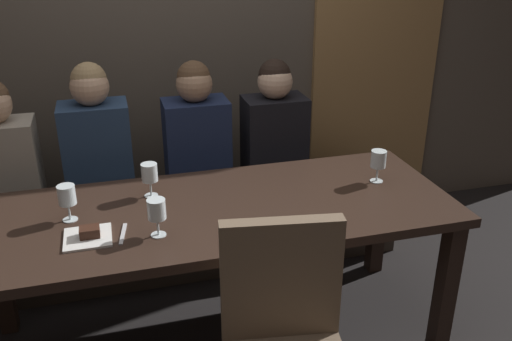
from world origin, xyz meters
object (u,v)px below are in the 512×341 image
object	(u,v)px
chair_near_side	(285,339)
diner_near_end	(274,130)
wine_glass_far_right	(378,161)
fork_on_table	(123,234)
diner_bearded	(97,143)
diner_far_end	(197,135)
diner_redhead	(2,157)
wine_glass_center_front	(157,210)
wine_glass_center_back	(150,174)
dining_table	(216,224)
wine_glass_end_right	(67,197)
banquette_bench	(194,231)
dessert_plate	(89,235)

from	to	relation	value
chair_near_side	diner_near_end	world-z (taller)	diner_near_end
chair_near_side	wine_glass_far_right	xyz separation A→B (m)	(0.74, 0.78, 0.29)
wine_glass_far_right	fork_on_table	world-z (taller)	wine_glass_far_right
diner_bearded	diner_far_end	distance (m)	0.55
diner_redhead	diner_bearded	distance (m)	0.48
wine_glass_center_front	wine_glass_far_right	world-z (taller)	same
diner_bearded	wine_glass_far_right	bearing A→B (deg)	-26.24
diner_redhead	wine_glass_center_back	bearing A→B (deg)	-35.46
dining_table	wine_glass_end_right	size ratio (longest dim) A/B	13.41
diner_bearded	fork_on_table	bearing A→B (deg)	-84.32
dining_table	chair_near_side	bearing A→B (deg)	-82.26
dining_table	chair_near_side	size ratio (longest dim) A/B	2.24
chair_near_side	wine_glass_end_right	distance (m)	1.10
wine_glass_end_right	wine_glass_far_right	bearing A→B (deg)	0.28
diner_far_end	wine_glass_end_right	size ratio (longest dim) A/B	4.90
diner_bearded	diner_far_end	bearing A→B (deg)	0.27
banquette_bench	fork_on_table	world-z (taller)	fork_on_table
banquette_bench	diner_redhead	world-z (taller)	diner_redhead
wine_glass_center_back	wine_glass_far_right	xyz separation A→B (m)	(1.10, -0.14, -0.00)
dessert_plate	diner_near_end	bearing A→B (deg)	38.76
wine_glass_center_front	wine_glass_end_right	size ratio (longest dim) A/B	1.00
diner_near_end	wine_glass_end_right	distance (m)	1.32
banquette_bench	wine_glass_end_right	size ratio (longest dim) A/B	15.24
dining_table	dessert_plate	size ratio (longest dim) A/B	11.58
diner_bearded	dessert_plate	bearing A→B (deg)	-93.46
diner_redhead	dining_table	bearing A→B (deg)	-35.57
fork_on_table	diner_near_end	bearing A→B (deg)	52.05
diner_far_end	fork_on_table	bearing A→B (deg)	-118.26
diner_far_end	dessert_plate	distance (m)	1.04
diner_bearded	wine_glass_center_back	bearing A→B (deg)	-65.87
banquette_bench	chair_near_side	distance (m)	1.46
diner_bearded	wine_glass_end_right	distance (m)	0.68
chair_near_side	wine_glass_end_right	bearing A→B (deg)	133.40
dining_table	banquette_bench	size ratio (longest dim) A/B	0.88
chair_near_side	wine_glass_end_right	xyz separation A→B (m)	(-0.73, 0.77, 0.29)
diner_far_end	wine_glass_far_right	size ratio (longest dim) A/B	4.90
wine_glass_center_back	wine_glass_far_right	bearing A→B (deg)	-7.07
diner_bearded	wine_glass_center_front	bearing A→B (deg)	-75.90
banquette_bench	wine_glass_end_right	world-z (taller)	wine_glass_end_right
wine_glass_center_front	wine_glass_end_right	bearing A→B (deg)	146.61
dining_table	wine_glass_far_right	world-z (taller)	wine_glass_far_right
dining_table	wine_glass_center_front	size ratio (longest dim) A/B	13.41
diner_far_end	wine_glass_far_right	distance (m)	1.03
diner_redhead	diner_far_end	bearing A→B (deg)	0.95
chair_near_side	diner_redhead	bearing A→B (deg)	127.19
chair_near_side	diner_far_end	bearing A→B (deg)	92.19
diner_redhead	diner_near_end	xyz separation A→B (m)	(1.49, 0.01, 0.00)
wine_glass_far_right	dining_table	bearing A→B (deg)	-176.06
dining_table	banquette_bench	bearing A→B (deg)	90.00
diner_near_end	diner_bearded	bearing A→B (deg)	180.00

